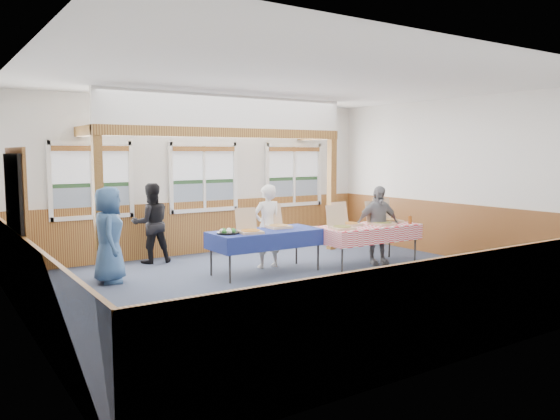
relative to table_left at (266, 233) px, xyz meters
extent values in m
plane|color=#2C3348|center=(-0.03, -1.07, -0.70)|extent=(8.00, 8.00, 0.00)
plane|color=white|center=(-0.03, -1.07, 2.50)|extent=(8.00, 8.00, 0.00)
plane|color=silver|center=(-0.03, 2.43, 0.90)|extent=(8.00, 0.00, 8.00)
plane|color=silver|center=(-0.03, -4.57, 0.90)|extent=(8.00, 0.00, 8.00)
plane|color=silver|center=(-4.03, -1.07, 0.90)|extent=(0.00, 8.00, 8.00)
plane|color=silver|center=(3.97, -1.07, 0.90)|extent=(0.00, 8.00, 8.00)
cube|color=brown|center=(-0.03, 2.41, -0.15)|extent=(7.98, 0.05, 1.10)
cube|color=brown|center=(-0.03, -4.54, -0.15)|extent=(7.98, 0.05, 1.10)
cube|color=brown|center=(-4.01, -1.07, -0.15)|extent=(0.05, 6.98, 1.10)
cube|color=brown|center=(3.94, -1.07, -0.15)|extent=(0.05, 6.98, 1.10)
cube|color=#303030|center=(-3.99, -0.17, 0.35)|extent=(0.06, 1.30, 2.10)
cube|color=white|center=(-2.33, 2.37, 0.21)|extent=(1.52, 0.05, 0.08)
cube|color=white|center=(-2.33, 2.37, 1.59)|extent=(1.52, 0.05, 0.08)
cube|color=white|center=(-3.07, 2.37, 0.90)|extent=(0.08, 0.05, 1.46)
cube|color=white|center=(-1.59, 2.37, 0.90)|extent=(0.08, 0.05, 1.46)
cube|color=white|center=(-2.33, 2.37, 0.90)|extent=(0.05, 0.05, 1.30)
cube|color=slate|center=(-2.33, 2.41, 0.51)|extent=(1.40, 0.02, 0.52)
cube|color=#1E3C1F|center=(-2.33, 2.41, 0.81)|extent=(1.40, 0.02, 0.08)
cube|color=silver|center=(-2.33, 2.41, 1.20)|extent=(1.40, 0.02, 0.70)
cube|color=brown|center=(-2.33, 2.35, 1.49)|extent=(1.40, 0.07, 0.10)
cube|color=white|center=(-0.03, 2.37, 0.21)|extent=(1.52, 0.05, 0.08)
cube|color=white|center=(-0.03, 2.37, 1.59)|extent=(1.52, 0.05, 0.08)
cube|color=white|center=(-0.77, 2.37, 0.90)|extent=(0.08, 0.05, 1.46)
cube|color=white|center=(0.71, 2.37, 0.90)|extent=(0.08, 0.05, 1.46)
cube|color=white|center=(-0.03, 2.37, 0.90)|extent=(0.05, 0.05, 1.30)
cube|color=slate|center=(-0.03, 2.41, 0.51)|extent=(1.40, 0.02, 0.52)
cube|color=#1E3C1F|center=(-0.03, 2.41, 0.81)|extent=(1.40, 0.02, 0.08)
cube|color=silver|center=(-0.03, 2.41, 1.20)|extent=(1.40, 0.02, 0.70)
cube|color=brown|center=(-0.03, 2.35, 1.49)|extent=(1.40, 0.07, 0.10)
cube|color=white|center=(2.27, 2.37, 0.21)|extent=(1.52, 0.05, 0.08)
cube|color=white|center=(2.27, 2.37, 1.59)|extent=(1.52, 0.05, 0.08)
cube|color=white|center=(1.53, 2.37, 0.90)|extent=(0.08, 0.05, 1.46)
cube|color=white|center=(3.01, 2.37, 0.90)|extent=(0.08, 0.05, 1.46)
cube|color=white|center=(2.27, 2.37, 0.90)|extent=(0.05, 0.05, 1.30)
cube|color=slate|center=(2.27, 2.41, 0.51)|extent=(1.40, 0.02, 0.52)
cube|color=#1E3C1F|center=(2.27, 2.41, 0.81)|extent=(1.40, 0.02, 0.08)
cube|color=silver|center=(2.27, 2.41, 1.20)|extent=(1.40, 0.02, 0.70)
cube|color=brown|center=(2.27, 2.35, 1.49)|extent=(1.40, 0.07, 0.10)
cube|color=#5A3214|center=(-2.53, 1.23, 0.50)|extent=(0.15, 0.15, 2.40)
cube|color=#5A3214|center=(2.47, 1.23, 0.50)|extent=(0.15, 0.15, 2.40)
cube|color=#5A3214|center=(-0.03, 1.23, 1.79)|extent=(5.15, 0.18, 0.18)
cylinder|color=#303030|center=(-0.90, -0.34, -0.34)|extent=(0.04, 0.04, 0.73)
cylinder|color=#303030|center=(-0.90, 0.34, -0.34)|extent=(0.04, 0.04, 0.73)
cylinder|color=#303030|center=(0.90, -0.34, -0.34)|extent=(0.04, 0.04, 0.73)
cylinder|color=#303030|center=(0.90, 0.34, -0.34)|extent=(0.04, 0.04, 0.73)
cube|color=#303030|center=(0.00, 0.00, 0.03)|extent=(1.95, 0.87, 0.03)
cube|color=navy|center=(0.00, 0.00, 0.05)|extent=(2.01, 0.93, 0.01)
cube|color=navy|center=(0.00, -0.43, -0.09)|extent=(1.98, 0.08, 0.28)
cube|color=navy|center=(0.00, 0.43, -0.09)|extent=(1.98, 0.08, 0.28)
cylinder|color=#303030|center=(1.04, -0.84, -0.34)|extent=(0.04, 0.04, 0.73)
cylinder|color=#303030|center=(1.04, -0.15, -0.34)|extent=(0.04, 0.04, 0.73)
cylinder|color=#303030|center=(2.86, -0.84, -0.34)|extent=(0.04, 0.04, 0.73)
cylinder|color=#303030|center=(2.86, -0.15, -0.34)|extent=(0.04, 0.04, 0.73)
cube|color=#303030|center=(1.95, -0.49, 0.03)|extent=(2.10, 1.51, 0.03)
cube|color=red|center=(1.95, -0.49, 0.05)|extent=(2.18, 1.59, 0.01)
cube|color=red|center=(1.95, -0.93, -0.09)|extent=(1.84, 0.80, 0.28)
cube|color=red|center=(1.95, -0.06, -0.09)|extent=(1.84, 0.80, 0.28)
cube|color=tan|center=(-0.40, -0.15, 0.08)|extent=(0.44, 0.44, 0.04)
cylinder|color=gold|center=(-0.40, -0.15, 0.10)|extent=(0.38, 0.38, 0.01)
cube|color=tan|center=(-0.36, 0.07, 0.28)|extent=(0.38, 0.16, 0.37)
cube|color=tan|center=(0.35, 0.12, 0.08)|extent=(0.40, 0.40, 0.04)
cylinder|color=tan|center=(0.35, 0.12, 0.10)|extent=(0.35, 0.35, 0.01)
cube|color=tan|center=(0.36, 0.35, 0.28)|extent=(0.39, 0.11, 0.38)
cube|color=tan|center=(1.20, -0.63, 0.08)|extent=(0.42, 0.42, 0.04)
cylinder|color=#BB813A|center=(1.20, -0.63, 0.10)|extent=(0.37, 0.37, 0.01)
cube|color=tan|center=(1.23, -0.41, 0.28)|extent=(0.38, 0.14, 0.37)
cube|color=tan|center=(1.60, -0.34, 0.08)|extent=(0.43, 0.43, 0.04)
cylinder|color=gold|center=(1.60, -0.34, 0.11)|extent=(0.37, 0.37, 0.01)
cube|color=tan|center=(1.58, -0.11, 0.29)|extent=(0.40, 0.13, 0.39)
cube|color=tan|center=(2.20, -0.61, 0.08)|extent=(0.41, 0.41, 0.04)
cylinder|color=#BB813A|center=(2.20, -0.61, 0.11)|extent=(0.36, 0.36, 0.01)
cube|color=tan|center=(2.21, -0.37, 0.29)|extent=(0.40, 0.11, 0.39)
cube|color=tan|center=(2.60, -0.39, 0.08)|extent=(0.45, 0.45, 0.05)
cylinder|color=tan|center=(2.60, -0.39, 0.11)|extent=(0.40, 0.40, 0.01)
cube|color=tan|center=(2.63, -0.15, 0.30)|extent=(0.42, 0.14, 0.40)
cylinder|color=black|center=(-0.75, 0.00, 0.07)|extent=(0.37, 0.37, 0.03)
cylinder|color=silver|center=(-0.75, 0.00, 0.09)|extent=(0.08, 0.08, 0.04)
sphere|color=#2B6C29|center=(-0.65, 0.00, 0.10)|extent=(0.08, 0.08, 0.08)
sphere|color=silver|center=(-0.69, 0.08, 0.10)|extent=(0.08, 0.08, 0.08)
sphere|color=#2B6C29|center=(-0.77, 0.10, 0.10)|extent=(0.08, 0.08, 0.08)
sphere|color=silver|center=(-0.84, 0.04, 0.10)|extent=(0.08, 0.08, 0.08)
sphere|color=#2B6C29|center=(-0.84, -0.04, 0.10)|extent=(0.08, 0.08, 0.08)
sphere|color=silver|center=(-0.77, -0.10, 0.10)|extent=(0.08, 0.08, 0.08)
sphere|color=#2B6C29|center=(-0.69, -0.08, 0.10)|extent=(0.08, 0.08, 0.08)
cylinder|color=#954B18|center=(2.80, -0.74, 0.13)|extent=(0.07, 0.07, 0.15)
imported|color=silver|center=(0.27, 0.38, 0.06)|extent=(0.59, 0.41, 1.53)
imported|color=black|center=(-1.36, 1.97, 0.06)|extent=(0.79, 0.64, 1.53)
imported|color=#335481|center=(-2.50, 0.80, 0.08)|extent=(0.69, 0.88, 1.57)
imported|color=gray|center=(2.18, -0.52, 0.04)|extent=(0.94, 0.61, 1.49)
camera|label=1|loc=(-5.02, -8.02, 1.41)|focal=35.00mm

